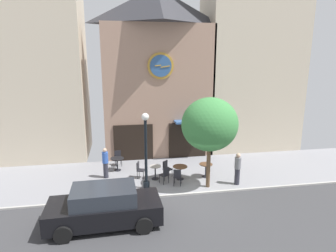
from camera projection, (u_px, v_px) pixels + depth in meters
ground_plane at (196, 200)px, 13.19m from camera, size 24.11×11.84×0.13m
clock_building at (157, 71)px, 18.83m from camera, size 7.01×4.18×10.66m
neighbor_building_left at (40, 50)px, 17.96m from camera, size 5.18×4.13×13.67m
neighbor_building_right at (252, 46)px, 19.93m from camera, size 6.63×3.57×14.42m
street_lamp at (146, 151)px, 13.91m from camera, size 0.36×0.36×3.82m
street_tree at (210, 125)px, 13.80m from camera, size 2.75×2.48×4.54m
cafe_table_center_right at (117, 161)px, 16.54m from camera, size 0.76×0.76×0.75m
cafe_table_rightmost at (155, 170)px, 15.36m from camera, size 0.62×0.62×0.74m
cafe_table_near_door at (180, 170)px, 15.32m from camera, size 0.77×0.77×0.73m
cafe_table_leftmost at (206, 168)px, 15.62m from camera, size 0.71×0.71×0.75m
cafe_chair_under_awning at (177, 176)px, 14.53m from camera, size 0.50×0.50×0.90m
cafe_chair_facing_street at (165, 174)px, 14.78m from camera, size 0.54×0.54×0.90m
cafe_chair_curbside at (118, 157)px, 17.36m from camera, size 0.46×0.46×0.90m
cafe_chair_near_lamp at (167, 168)px, 15.65m from camera, size 0.57×0.57×0.90m
cafe_chair_facing_wall at (140, 169)px, 15.48m from camera, size 0.52×0.52×0.90m
pedestrian_blue at (105, 163)px, 15.45m from camera, size 0.44×0.44×1.67m
pedestrian_grey at (238, 168)px, 14.63m from camera, size 0.41×0.41×1.67m
parked_car_black at (104, 207)px, 11.04m from camera, size 4.34×2.10×1.55m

